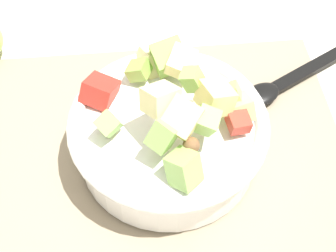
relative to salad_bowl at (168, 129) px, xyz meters
name	(u,v)px	position (x,y,z in m)	size (l,w,h in m)	color
ground_plane	(161,156)	(-0.01, 0.00, -0.05)	(2.40, 2.40, 0.00)	silver
placemat	(161,155)	(-0.01, 0.00, -0.05)	(0.46, 0.37, 0.01)	gray
salad_bowl	(168,129)	(0.00, 0.00, 0.00)	(0.23, 0.23, 0.14)	white
serving_spoon	(287,81)	(0.17, 0.09, -0.04)	(0.21, 0.13, 0.01)	black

